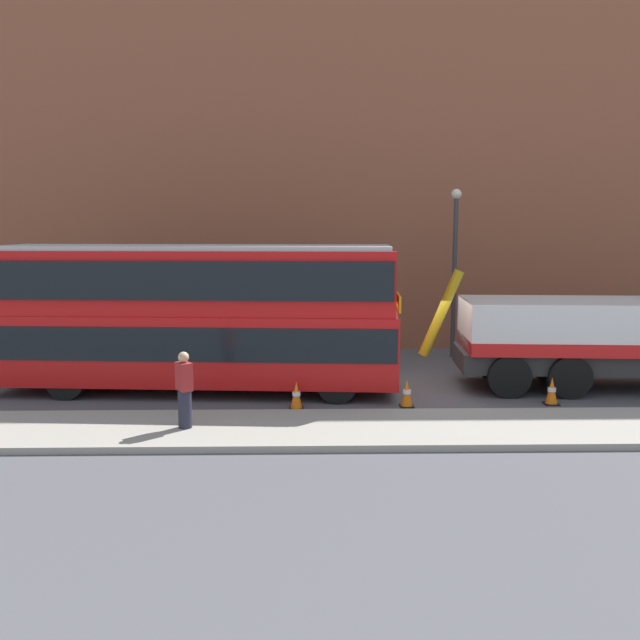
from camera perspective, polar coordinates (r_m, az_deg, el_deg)
ground_plane at (r=19.80m, az=8.78°, el=-5.59°), size 120.00×120.00×0.00m
near_kerb at (r=15.81m, az=11.43°, el=-8.86°), size 60.00×2.80×0.15m
building_facade at (r=26.14m, az=6.54°, el=15.52°), size 60.00×1.50×16.00m
recovery_tow_truck at (r=20.99m, az=25.11°, el=-0.59°), size 10.22×3.28×3.67m
double_decker_bus at (r=19.03m, az=-10.26°, el=0.66°), size 11.17×3.34×4.06m
pedestrian_onlooker at (r=15.36m, az=-11.27°, el=-5.83°), size 0.44×0.48×1.71m
traffic_cone_near_bus at (r=17.25m, az=-1.99°, el=-6.37°), size 0.36×0.36×0.72m
traffic_cone_midway at (r=17.58m, az=7.27°, el=-6.15°), size 0.36×0.36×0.72m
traffic_cone_near_truck at (r=18.65m, az=18.81°, el=-5.69°), size 0.36×0.36×0.72m
street_lamp at (r=24.08m, az=11.20°, el=5.10°), size 0.36×0.36×5.83m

